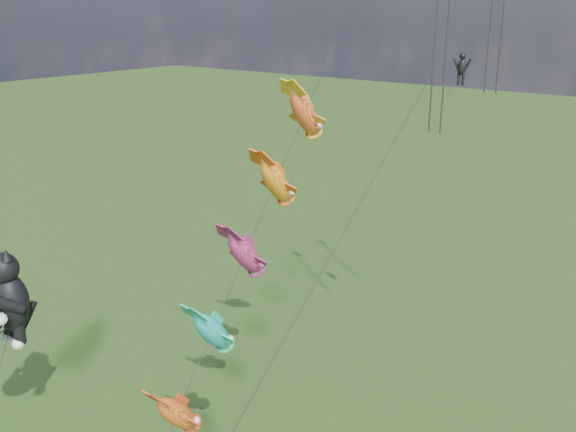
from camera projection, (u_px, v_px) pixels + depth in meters
The scene contains 3 objects.
cat_kite_rig at pixel (2, 302), 28.85m from camera, with size 2.23×3.99×10.64m.
fish_windsock_rig at pixel (245, 255), 27.01m from camera, with size 1.31×15.96×19.18m.
parafoil_rig at pixel (460, 42), 31.09m from camera, with size 6.36×16.72×26.00m.
Camera 1 is at (26.58, -13.94, 20.79)m, focal length 40.00 mm.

